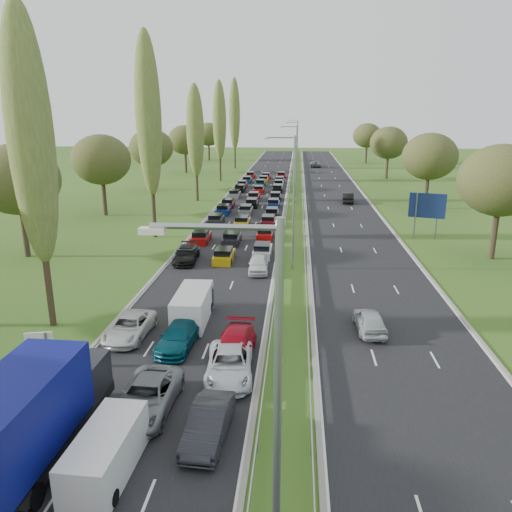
% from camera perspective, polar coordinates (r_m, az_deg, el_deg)
% --- Properties ---
extents(ground, '(260.00, 260.00, 0.00)m').
position_cam_1_polar(ground, '(82.13, 4.52, 6.30)').
color(ground, '#2C5119').
rests_on(ground, ground).
extents(near_carriageway, '(10.50, 215.00, 0.04)m').
position_cam_1_polar(near_carriageway, '(84.88, -0.06, 6.66)').
color(near_carriageway, black).
rests_on(near_carriageway, ground).
extents(far_carriageway, '(10.50, 215.00, 0.04)m').
position_cam_1_polar(far_carriageway, '(84.84, 9.12, 6.46)').
color(far_carriageway, black).
rests_on(far_carriageway, ground).
extents(central_reservation, '(2.36, 215.00, 0.32)m').
position_cam_1_polar(central_reservation, '(84.50, 4.54, 6.95)').
color(central_reservation, gray).
rests_on(central_reservation, ground).
extents(lamp_columns, '(0.18, 140.18, 12.00)m').
position_cam_1_polar(lamp_columns, '(79.34, 4.61, 10.33)').
color(lamp_columns, gray).
rests_on(lamp_columns, ground).
extents(poplar_row, '(2.80, 127.80, 22.44)m').
position_cam_1_polar(poplar_row, '(71.03, -8.79, 14.69)').
color(poplar_row, '#2D2116').
rests_on(poplar_row, ground).
extents(woodland_left, '(8.00, 166.00, 11.10)m').
position_cam_1_polar(woodland_left, '(69.27, -18.31, 10.15)').
color(woodland_left, '#2D2116').
rests_on(woodland_left, ground).
extents(woodland_right, '(8.00, 153.00, 11.10)m').
position_cam_1_polar(woodland_right, '(70.56, 20.87, 10.01)').
color(woodland_right, '#2D2116').
rests_on(woodland_right, ground).
extents(traffic_queue_fill, '(9.01, 68.84, 0.80)m').
position_cam_1_polar(traffic_queue_fill, '(80.00, -0.32, 6.40)').
color(traffic_queue_fill, '#053F4C').
rests_on(traffic_queue_fill, ground).
extents(near_car_1, '(2.03, 4.91, 1.58)m').
position_cam_1_polar(near_car_1, '(21.87, -26.73, -22.48)').
color(near_car_1, '#B42F0B').
rests_on(near_car_1, near_carriageway).
extents(near_car_2, '(2.47, 5.07, 1.39)m').
position_cam_1_polar(near_car_2, '(33.07, -14.24, -7.86)').
color(near_car_2, silver).
rests_on(near_car_2, near_carriageway).
extents(near_car_3, '(2.35, 5.22, 1.48)m').
position_cam_1_polar(near_car_3, '(48.36, -7.97, 0.20)').
color(near_car_3, black).
rests_on(near_car_3, near_carriageway).
extents(near_car_6, '(2.69, 5.56, 1.53)m').
position_cam_1_polar(near_car_6, '(25.30, -12.39, -15.43)').
color(near_car_6, slate).
rests_on(near_car_6, near_carriageway).
extents(near_car_7, '(2.27, 4.96, 1.41)m').
position_cam_1_polar(near_car_7, '(31.13, -8.86, -9.07)').
color(near_car_7, '#053E4D').
rests_on(near_car_7, near_carriageway).
extents(near_car_9, '(1.88, 4.67, 1.51)m').
position_cam_1_polar(near_car_9, '(23.07, -5.47, -18.52)').
color(near_car_9, black).
rests_on(near_car_9, near_carriageway).
extents(near_car_10, '(2.90, 5.52, 1.48)m').
position_cam_1_polar(near_car_10, '(27.61, -3.05, -12.25)').
color(near_car_10, silver).
rests_on(near_car_10, near_carriageway).
extents(near_car_11, '(2.32, 5.33, 1.53)m').
position_cam_1_polar(near_car_11, '(29.56, -2.42, -10.17)').
color(near_car_11, maroon).
rests_on(near_car_11, near_carriageway).
extents(near_car_12, '(1.92, 4.38, 1.47)m').
position_cam_1_polar(near_car_12, '(44.86, 0.28, -0.91)').
color(near_car_12, silver).
rests_on(near_car_12, near_carriageway).
extents(far_car_0, '(1.98, 4.42, 1.47)m').
position_cam_1_polar(far_car_0, '(33.71, 12.87, -7.21)').
color(far_car_0, '#AAB1B4').
rests_on(far_car_0, far_carriageway).
extents(far_car_1, '(2.00, 4.90, 1.58)m').
position_cam_1_polar(far_car_1, '(81.38, 10.46, 6.57)').
color(far_car_1, black).
rests_on(far_car_1, far_carriageway).
extents(far_car_2, '(2.82, 5.85, 1.61)m').
position_cam_1_polar(far_car_2, '(135.74, 6.83, 10.43)').
color(far_car_2, gray).
rests_on(far_car_2, far_carriageway).
extents(blue_lorry, '(2.80, 10.07, 4.25)m').
position_cam_1_polar(blue_lorry, '(22.61, -24.56, -16.59)').
color(blue_lorry, black).
rests_on(blue_lorry, near_carriageway).
extents(white_van_front, '(1.90, 4.84, 1.95)m').
position_cam_1_polar(white_van_front, '(21.96, -16.56, -20.49)').
color(white_van_front, silver).
rests_on(white_van_front, near_carriageway).
extents(white_van_rear, '(2.10, 5.36, 2.15)m').
position_cam_1_polar(white_van_rear, '(34.72, -7.19, -5.60)').
color(white_van_rear, white).
rests_on(white_van_rear, near_carriageway).
extents(info_sign, '(1.48, 0.44, 2.10)m').
position_cam_1_polar(info_sign, '(30.81, -23.51, -9.25)').
color(info_sign, gray).
rests_on(info_sign, ground).
extents(direction_sign, '(3.86, 1.26, 5.20)m').
position_cam_1_polar(direction_sign, '(59.54, 18.97, 5.24)').
color(direction_sign, gray).
rests_on(direction_sign, ground).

